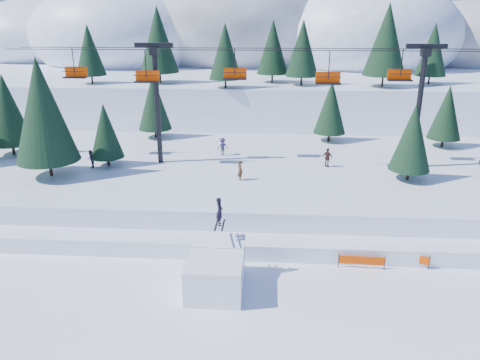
# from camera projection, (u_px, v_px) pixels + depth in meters

# --- Properties ---
(ground) EXTENTS (160.00, 160.00, 0.00)m
(ground) POSITION_uv_depth(u_px,v_px,m) (252.00, 308.00, 25.21)
(ground) COLOR white
(ground) RESTS_ON ground
(mid_shelf) EXTENTS (70.00, 22.00, 2.50)m
(mid_shelf) POSITION_uv_depth(u_px,v_px,m) (261.00, 177.00, 41.72)
(mid_shelf) COLOR white
(mid_shelf) RESTS_ON ground
(berm) EXTENTS (70.00, 6.00, 1.10)m
(berm) POSITION_uv_depth(u_px,v_px,m) (257.00, 234.00, 32.55)
(berm) COLOR white
(berm) RESTS_ON ground
(mountain_ridge) EXTENTS (119.00, 60.70, 26.46)m
(mountain_ridge) POSITION_uv_depth(u_px,v_px,m) (243.00, 44.00, 91.29)
(mountain_ridge) COLOR white
(mountain_ridge) RESTS_ON ground
(jump_kicker) EXTENTS (3.13, 4.36, 5.07)m
(jump_kicker) POSITION_uv_depth(u_px,v_px,m) (216.00, 271.00, 26.62)
(jump_kicker) COLOR white
(jump_kicker) RESTS_ON ground
(chairlift) EXTENTS (46.00, 3.21, 10.28)m
(chairlift) POSITION_uv_depth(u_px,v_px,m) (284.00, 86.00, 38.96)
(chairlift) COLOR black
(chairlift) RESTS_ON mid_shelf
(conifer_stand) EXTENTS (60.48, 17.34, 9.52)m
(conifer_stand) POSITION_uv_depth(u_px,v_px,m) (274.00, 113.00, 40.23)
(conifer_stand) COLOR black
(conifer_stand) RESTS_ON mid_shelf
(distant_skiers) EXTENTS (21.18, 7.74, 1.67)m
(distant_skiers) POSITION_uv_depth(u_px,v_px,m) (217.00, 155.00, 41.15)
(distant_skiers) COLOR #322D52
(distant_skiers) RESTS_ON mid_shelf
(banner_near) EXTENTS (2.86, 0.17, 0.90)m
(banner_near) POSITION_uv_depth(u_px,v_px,m) (362.00, 261.00, 29.00)
(banner_near) COLOR black
(banner_near) RESTS_ON ground
(banner_far) EXTENTS (2.70, 0.99, 0.90)m
(banner_far) POSITION_uv_depth(u_px,v_px,m) (406.00, 257.00, 29.40)
(banner_far) COLOR black
(banner_far) RESTS_ON ground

